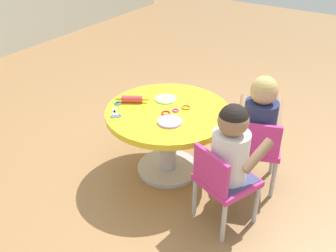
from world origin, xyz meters
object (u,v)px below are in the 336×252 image
(seated_child_left, at_px, (231,146))
(rolling_pin, at_px, (132,99))
(craft_table, at_px, (168,126))
(child_chair_right, at_px, (256,147))
(craft_scissors, at_px, (115,114))
(child_chair_left, at_px, (223,181))
(seated_child_right, at_px, (261,114))

(seated_child_left, distance_m, rolling_pin, 0.84)
(craft_table, relative_size, rolling_pin, 4.02)
(seated_child_left, relative_size, rolling_pin, 2.46)
(child_chair_right, xyz_separation_m, craft_scissors, (-0.42, 0.82, 0.19))
(craft_table, height_order, child_chair_left, child_chair_left)
(craft_table, height_order, child_chair_right, child_chair_right)
(craft_table, xyz_separation_m, craft_scissors, (-0.24, 0.25, 0.13))
(child_chair_right, height_order, craft_scissors, child_chair_right)
(seated_child_left, distance_m, child_chair_right, 0.45)
(rolling_pin, bearing_deg, child_chair_left, -104.45)
(child_chair_left, xyz_separation_m, craft_scissors, (0.01, 0.80, 0.19))
(seated_child_left, xyz_separation_m, child_chair_right, (0.39, -0.01, -0.23))
(child_chair_left, distance_m, seated_child_left, 0.23)
(craft_scissors, bearing_deg, child_chair_right, -63.13)
(seated_child_left, height_order, craft_scissors, seated_child_left)
(seated_child_right, distance_m, rolling_pin, 0.86)
(child_chair_left, relative_size, seated_child_left, 1.05)
(craft_scissors, bearing_deg, rolling_pin, 4.27)
(craft_scissors, bearing_deg, seated_child_left, -88.25)
(child_chair_left, bearing_deg, child_chair_right, -3.70)
(child_chair_right, distance_m, rolling_pin, 0.89)
(seated_child_left, relative_size, seated_child_right, 1.00)
(seated_child_right, bearing_deg, child_chair_left, 178.32)
(seated_child_left, xyz_separation_m, rolling_pin, (0.17, 0.82, -0.02))
(seated_child_left, bearing_deg, child_chair_left, 158.54)
(child_chair_left, height_order, seated_child_left, seated_child_left)
(craft_table, distance_m, rolling_pin, 0.31)
(rolling_pin, distance_m, craft_scissors, 0.20)
(craft_table, xyz_separation_m, rolling_pin, (-0.04, 0.27, 0.15))
(rolling_pin, bearing_deg, child_chair_right, -75.24)
(seated_child_right, distance_m, craft_scissors, 0.93)
(craft_table, height_order, seated_child_right, seated_child_right)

